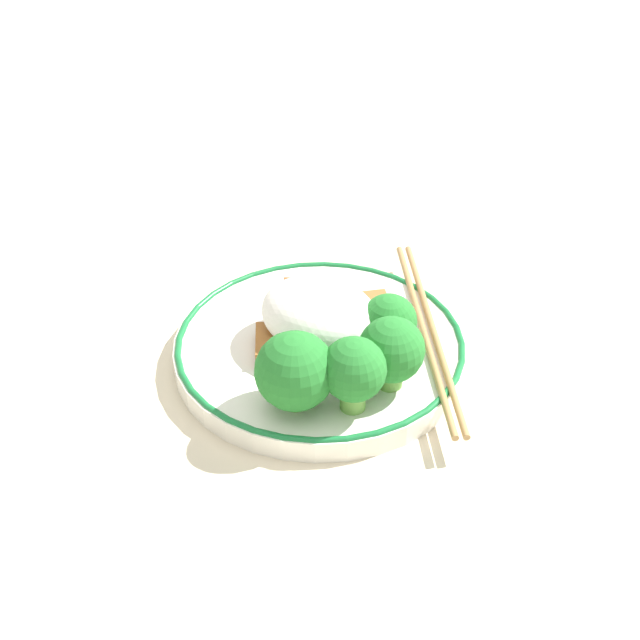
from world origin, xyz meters
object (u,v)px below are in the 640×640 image
plate (320,348)px  broccoli_mid_left (389,322)px  broccoli_back_center (354,371)px  broccoli_back_right (391,351)px  broccoli_back_left (295,371)px  chopsticks (428,330)px

plate → broccoli_mid_left: size_ratio=4.72×
broccoli_back_center → broccoli_mid_left: size_ratio=1.20×
broccoli_back_right → broccoli_back_left: bearing=54.4°
plate → broccoli_back_center: size_ratio=3.94×
broccoli_mid_left → chopsticks: broccoli_mid_left is taller
plate → broccoli_back_center: 0.09m
chopsticks → broccoli_back_left: bearing=75.2°
broccoli_back_right → broccoli_mid_left: broccoli_back_right is taller
plate → broccoli_back_right: bearing=170.4°
broccoli_back_right → chopsticks: broccoli_back_right is taller
broccoli_mid_left → chopsticks: bearing=-112.5°
broccoli_back_right → chopsticks: 0.07m
chopsticks → broccoli_mid_left: bearing=67.5°
broccoli_back_center → broccoli_back_right: bearing=-102.6°
broccoli_back_left → chopsticks: broccoli_back_left is taller
plate → broccoli_back_right: (-0.07, 0.01, 0.04)m
broccoli_back_right → chopsticks: (0.01, -0.07, -0.03)m
plate → broccoli_mid_left: 0.06m
plate → broccoli_back_center: broccoli_back_center is taller
plate → broccoli_back_center: (-0.06, 0.05, 0.04)m
broccoli_back_left → chopsticks: (-0.03, -0.12, -0.03)m
broccoli_back_left → broccoli_back_right: size_ratio=1.07×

